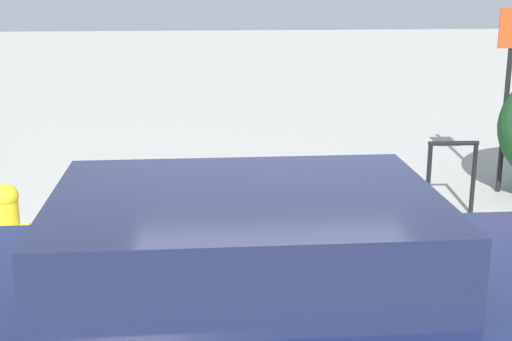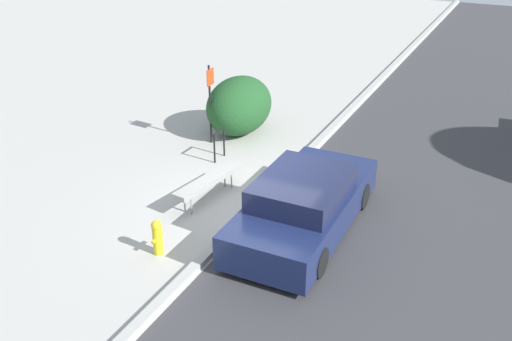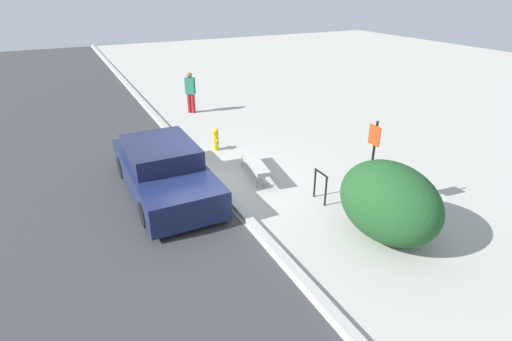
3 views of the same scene
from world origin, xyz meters
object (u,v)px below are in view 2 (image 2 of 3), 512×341
object	(u,v)px
bike_rack	(219,142)
sign_post	(210,97)
parked_car_near	(304,204)
bench	(208,181)
fire_hydrant	(157,236)

from	to	relation	value
bike_rack	sign_post	distance (m)	1.47
bike_rack	sign_post	world-z (taller)	sign_post
bike_rack	parked_car_near	xyz separation A→B (m)	(-2.33, -3.40, 0.12)
bench	bike_rack	distance (m)	2.27
sign_post	fire_hydrant	world-z (taller)	sign_post
bike_rack	parked_car_near	distance (m)	4.12
bike_rack	parked_car_near	world-z (taller)	parked_car_near
fire_hydrant	sign_post	bearing A→B (deg)	19.26
bike_rack	parked_car_near	size ratio (longest dim) A/B	0.18
fire_hydrant	parked_car_near	distance (m)	3.13
fire_hydrant	parked_car_near	size ratio (longest dim) A/B	0.16
bench	fire_hydrant	size ratio (longest dim) A/B	2.82
bench	parked_car_near	size ratio (longest dim) A/B	0.46
sign_post	fire_hydrant	bearing A→B (deg)	-160.74
bench	bike_rack	bearing A→B (deg)	32.03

